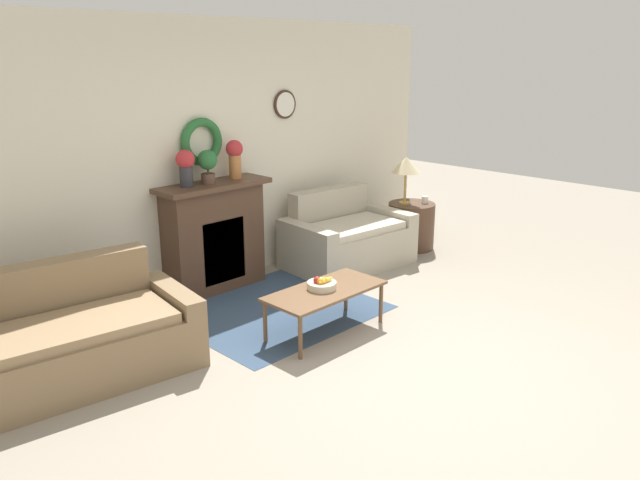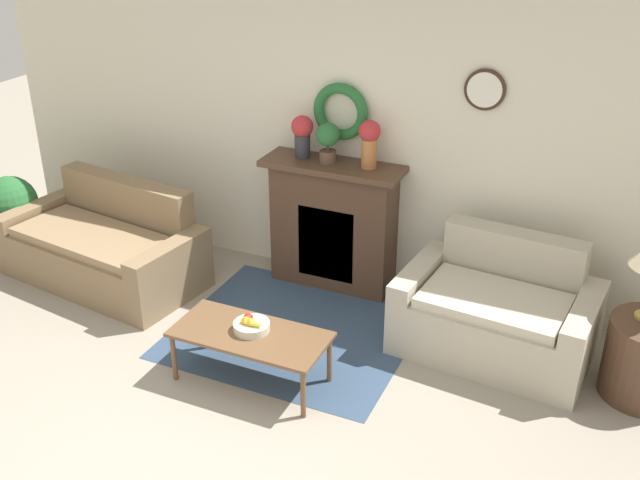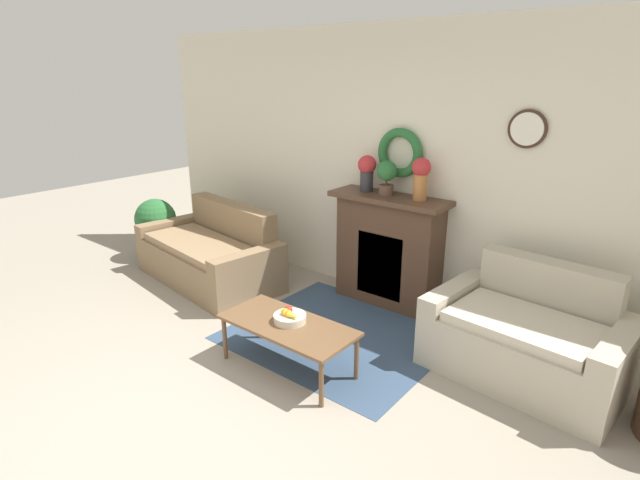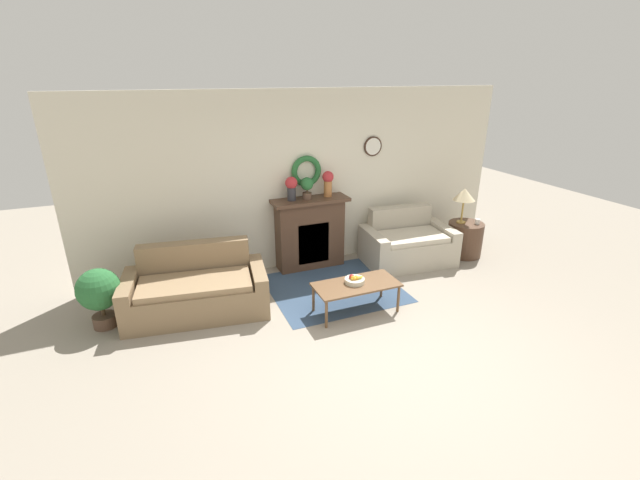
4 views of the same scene
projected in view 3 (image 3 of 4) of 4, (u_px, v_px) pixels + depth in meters
name	position (u px, v px, depth m)	size (l,w,h in m)	color
ground_plane	(178.00, 439.00, 3.21)	(16.00, 16.00, 0.00)	gray
floor_rug	(340.00, 334.00, 4.49)	(1.80, 1.61, 0.01)	#334760
wall_back	(406.00, 169.00, 4.84)	(6.80, 0.15, 2.70)	beige
fireplace	(388.00, 250.00, 4.96)	(1.18, 0.41, 1.12)	#4C3323
couch_left	(211.00, 255.00, 5.60)	(1.87, 1.12, 0.84)	#846B4C
loveseat_right	(527.00, 338.00, 3.82)	(1.47, 1.01, 0.85)	#B2A893
coffee_table	(288.00, 328.00, 3.87)	(1.09, 0.51, 0.40)	brown
fruit_bowl	(290.00, 317.00, 3.87)	(0.26, 0.26, 0.11)	beige
vase_on_mantel_left	(367.00, 171.00, 4.89)	(0.18, 0.18, 0.36)	#2D2D33
vase_on_mantel_right	(421.00, 176.00, 4.54)	(0.17, 0.17, 0.39)	#AD6B38
potted_plant_on_mantel	(387.00, 175.00, 4.74)	(0.19, 0.19, 0.33)	brown
potted_plant_floor_by_couch	(156.00, 222.00, 6.24)	(0.50, 0.50, 0.76)	brown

